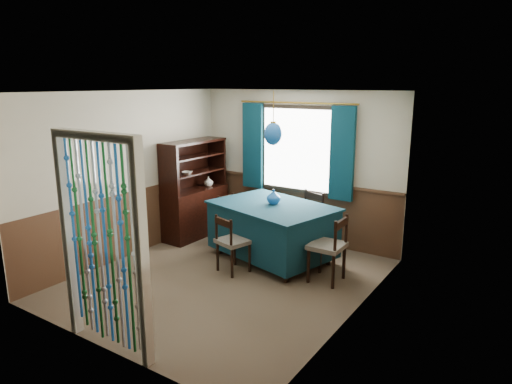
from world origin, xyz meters
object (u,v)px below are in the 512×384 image
Objects in this scene: chair_left at (231,217)px; sideboard at (195,203)px; chair_near at (232,242)px; vase_table at (274,197)px; chair_far at (307,218)px; bowl_shelf at (187,173)px; pendant_lamp at (273,134)px; dining_table at (272,228)px; vase_sideboard at (208,181)px; chair_right at (329,247)px.

sideboard is (-0.74, -0.05, 0.15)m from chair_left.
vase_table is at bearing 91.42° from chair_near.
chair_far is 4.95× the size of bowl_shelf.
pendant_lamp is 0.95m from vase_table.
chair_far is 2.10m from bowl_shelf.
pendant_lamp is at bearing -165.69° from dining_table.
chair_far is 0.55× the size of sideboard.
bowl_shelf is at bearing -90.00° from vase_sideboard.
vase_table is (-0.21, -0.68, 0.46)m from chair_far.
chair_left is at bearing 38.88° from chair_far.
vase_table reaches higher than chair_right.
bowl_shelf is (-0.68, -0.30, 0.73)m from chair_left.
vase_sideboard is (0.00, 0.55, -0.24)m from bowl_shelf.
chair_right is 2.83m from vase_sideboard.
sideboard is 1.73m from vase_table.
vase_table is 1.08× the size of bowl_shelf.
vase_sideboard is (-1.64, 0.52, -0.97)m from pendant_lamp.
chair_right is at bearing -5.10° from bowl_shelf.
vase_table is at bearing 106.24° from pendant_lamp.
chair_far is 1.00× the size of chair_right.
pendant_lamp is 4.13× the size of bowl_shelf.
dining_table is 1.20× the size of sideboard.
pendant_lamp is at bearing -5.94° from sideboard.
vase_table is (-1.06, 0.32, 0.46)m from chair_right.
chair_far is at bearing 6.95° from vase_sideboard.
pendant_lamp reaches higher than chair_right.
chair_right reaches higher than chair_near.
sideboard is (-1.89, -0.53, 0.10)m from chair_far.
chair_right reaches higher than chair_far.
chair_far is 1.61m from pendant_lamp.
chair_near reaches higher than chair_left.
vase_table is 1.64m from bowl_shelf.
vase_table is at bearing 89.28° from chair_far.
bowl_shelf reaches higher than chair_left.
sideboard is 2.16m from pendant_lamp.
chair_right is 1.20× the size of pendant_lamp.
pendant_lamp is at bearing 89.24° from chair_near.
chair_right is at bearing -16.93° from vase_table.
chair_near is 0.96m from vase_table.
sideboard reaches higher than bowl_shelf.
chair_far is 1.32m from chair_right.
chair_right is 4.90× the size of vase_sideboard.
chair_near is at bearing -41.36° from vase_sideboard.
vase_sideboard is at bearing 72.60° from chair_right.
sideboard is at bearing 174.60° from vase_table.
chair_right reaches higher than dining_table.
chair_far is 1.20× the size of pendant_lamp.
chair_right is (1.05, -0.27, 0.00)m from dining_table.
chair_left is at bearing 73.95° from chair_right.
chair_near is 1.64m from pendant_lamp.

